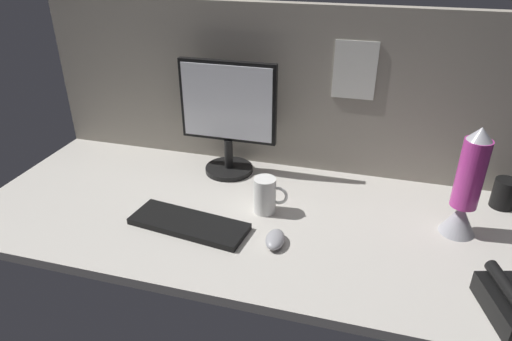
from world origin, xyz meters
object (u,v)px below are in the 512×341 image
at_px(mouse, 275,239).
at_px(mug_ceramic_white, 266,195).
at_px(mug_black_travel, 504,194).
at_px(monitor, 228,115).
at_px(lava_lamp, 466,191).
at_px(keyboard, 189,224).

relative_size(mouse, mug_ceramic_white, 0.79).
xyz_separation_m(mouse, mug_ceramic_white, (-0.07, 0.16, 0.04)).
height_order(mouse, mug_black_travel, mug_black_travel).
bearing_deg(monitor, mug_black_travel, 0.06).
height_order(mouse, lava_lamp, lava_lamp).
xyz_separation_m(keyboard, mouse, (0.28, -0.01, 0.01)).
bearing_deg(mouse, mug_black_travel, 26.88).
bearing_deg(lava_lamp, mug_black_travel, 50.65).
relative_size(keyboard, mug_black_travel, 3.74).
distance_m(monitor, keyboard, 0.44).
height_order(mouse, mug_ceramic_white, mug_ceramic_white).
relative_size(keyboard, mouse, 3.85).
height_order(monitor, keyboard, monitor).
distance_m(keyboard, mug_black_travel, 1.03).
height_order(keyboard, lava_lamp, lava_lamp).
xyz_separation_m(monitor, mouse, (0.28, -0.40, -0.21)).
relative_size(monitor, mouse, 4.40).
distance_m(monitor, mug_black_travel, 0.97).
distance_m(monitor, lava_lamp, 0.82).
bearing_deg(mug_black_travel, keyboard, -157.91).
height_order(monitor, mug_black_travel, monitor).
bearing_deg(keyboard, mug_black_travel, 29.44).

